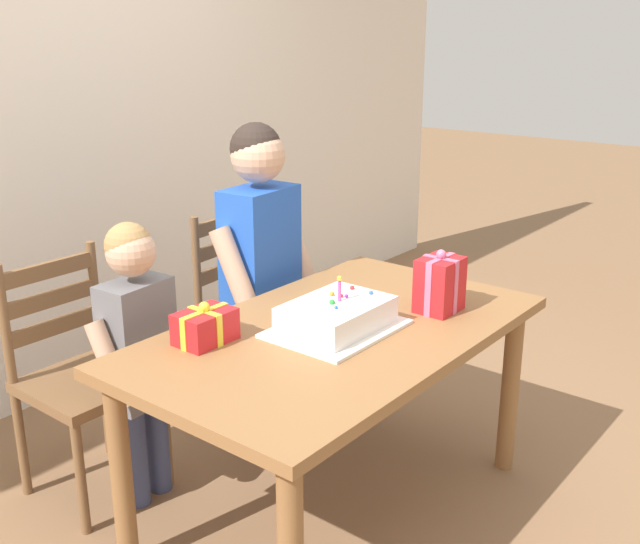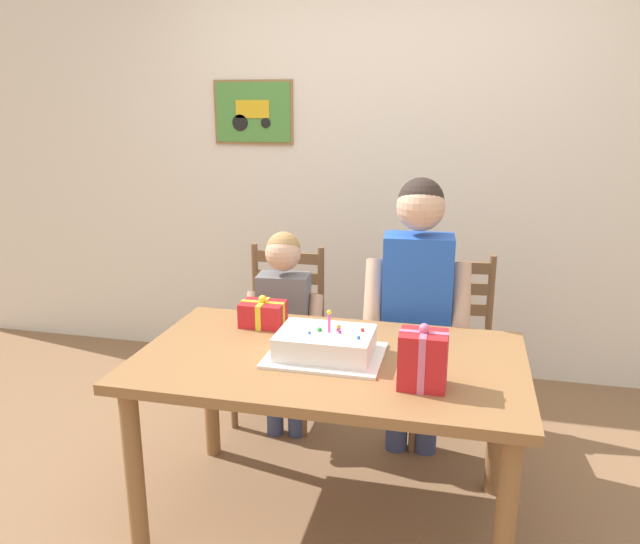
# 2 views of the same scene
# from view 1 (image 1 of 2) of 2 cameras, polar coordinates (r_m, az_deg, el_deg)

# --- Properties ---
(ground_plane) EXTENTS (20.00, 20.00, 0.00)m
(ground_plane) POSITION_cam_1_polar(r_m,az_deg,el_deg) (2.93, 1.18, -17.57)
(ground_plane) COLOR #846042
(back_wall) EXTENTS (6.40, 0.11, 2.60)m
(back_wall) POSITION_cam_1_polar(r_m,az_deg,el_deg) (3.65, -20.19, 10.59)
(back_wall) COLOR silver
(back_wall) RESTS_ON ground
(dining_table) EXTENTS (1.49, 0.87, 0.73)m
(dining_table) POSITION_cam_1_polar(r_m,az_deg,el_deg) (2.61, 1.27, -6.22)
(dining_table) COLOR olive
(dining_table) RESTS_ON ground
(birthday_cake) EXTENTS (0.44, 0.34, 0.19)m
(birthday_cake) POSITION_cam_1_polar(r_m,az_deg,el_deg) (2.54, 1.25, -3.42)
(birthday_cake) COLOR white
(birthday_cake) RESTS_ON dining_table
(gift_box_red_large) EXTENTS (0.17, 0.14, 0.23)m
(gift_box_red_large) POSITION_cam_1_polar(r_m,az_deg,el_deg) (2.73, 9.04, -0.94)
(gift_box_red_large) COLOR red
(gift_box_red_large) RESTS_ON dining_table
(gift_box_beside_cake) EXTENTS (0.19, 0.14, 0.14)m
(gift_box_beside_cake) POSITION_cam_1_polar(r_m,az_deg,el_deg) (2.48, -8.68, -4.09)
(gift_box_beside_cake) COLOR red
(gift_box_beside_cake) RESTS_ON dining_table
(chair_left) EXTENTS (0.42, 0.42, 0.92)m
(chair_left) POSITION_cam_1_polar(r_m,az_deg,el_deg) (2.97, -17.61, -7.49)
(chair_left) COLOR brown
(chair_left) RESTS_ON ground
(chair_right) EXTENTS (0.46, 0.46, 0.92)m
(chair_right) POSITION_cam_1_polar(r_m,az_deg,el_deg) (3.51, -5.26, -2.72)
(chair_right) COLOR brown
(chair_right) RESTS_ON ground
(child_older) EXTENTS (0.50, 0.29, 1.35)m
(child_older) POSITION_cam_1_polar(r_m,az_deg,el_deg) (3.12, -4.51, 1.54)
(child_older) COLOR #38426B
(child_older) RESTS_ON ground
(child_younger) EXTENTS (0.40, 0.23, 1.07)m
(child_younger) POSITION_cam_1_polar(r_m,az_deg,el_deg) (2.77, -13.61, -4.86)
(child_younger) COLOR #38426B
(child_younger) RESTS_ON ground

